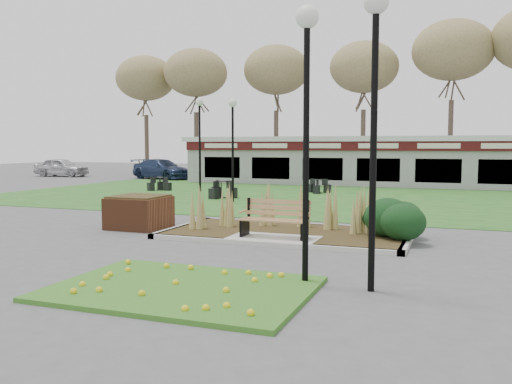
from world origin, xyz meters
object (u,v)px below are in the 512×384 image
(park_bench, at_px, (275,218))
(car_black, at_px, (228,166))
(lamp_post_far_left, at_px, (233,127))
(lamp_post_mid_left, at_px, (200,124))
(bistro_set_b, at_px, (221,192))
(car_silver, at_px, (61,167))
(bistro_set_a, at_px, (160,186))
(car_blue, at_px, (162,169))
(food_pavilion, at_px, (382,161))
(bistro_set_c, at_px, (318,188))
(lamp_post_near_left, at_px, (375,73))
(lamp_post_near_right, at_px, (307,83))
(brick_planter, at_px, (139,212))

(park_bench, distance_m, car_black, 29.67)
(park_bench, relative_size, lamp_post_far_left, 0.39)
(lamp_post_far_left, bearing_deg, lamp_post_mid_left, 131.32)
(bistro_set_b, bearing_deg, park_bench, -58.96)
(park_bench, bearing_deg, car_silver, 139.24)
(bistro_set_a, height_order, car_blue, car_blue)
(food_pavilion, xyz_separation_m, bistro_set_c, (-2.28, -6.14, -1.23))
(lamp_post_near_left, relative_size, lamp_post_mid_left, 1.02)
(lamp_post_near_left, distance_m, lamp_post_mid_left, 19.38)
(lamp_post_mid_left, relative_size, bistro_set_b, 3.39)
(bistro_set_a, bearing_deg, car_blue, 119.58)
(car_blue, bearing_deg, bistro_set_b, -121.73)
(car_blue, bearing_deg, lamp_post_mid_left, -122.15)
(car_black, bearing_deg, lamp_post_near_left, -134.13)
(lamp_post_far_left, relative_size, car_black, 0.93)
(bistro_set_b, height_order, bistro_set_c, bistro_set_b)
(lamp_post_far_left, bearing_deg, bistro_set_c, 66.58)
(lamp_post_near_right, distance_m, bistro_set_c, 18.08)
(brick_planter, distance_m, lamp_post_near_right, 8.21)
(park_bench, height_order, bistro_set_a, park_bench)
(lamp_post_near_left, height_order, car_blue, lamp_post_near_left)
(lamp_post_far_left, height_order, bistro_set_a, lamp_post_far_left)
(bistro_set_a, bearing_deg, lamp_post_mid_left, -1.02)
(lamp_post_far_left, xyz_separation_m, car_silver, (-19.47, 12.55, -2.44))
(brick_planter, relative_size, lamp_post_near_right, 0.32)
(park_bench, distance_m, lamp_post_far_left, 9.74)
(lamp_post_near_left, bearing_deg, car_silver, 137.77)
(food_pavilion, xyz_separation_m, car_blue, (-15.34, 1.04, -0.78))
(lamp_post_near_left, height_order, car_black, lamp_post_near_left)
(bistro_set_c, bearing_deg, brick_planter, -99.40)
(food_pavilion, xyz_separation_m, car_silver, (-24.08, 1.04, -0.77))
(lamp_post_far_left, bearing_deg, food_pavilion, 68.20)
(lamp_post_far_left, height_order, bistro_set_b, lamp_post_far_left)
(bistro_set_c, xyz_separation_m, car_blue, (-13.06, 7.18, 0.46))
(bistro_set_c, height_order, car_blue, car_blue)
(lamp_post_far_left, xyz_separation_m, car_blue, (-10.74, 12.55, -2.44))
(food_pavilion, height_order, lamp_post_mid_left, lamp_post_mid_left)
(park_bench, relative_size, bistro_set_b, 1.21)
(park_bench, relative_size, lamp_post_near_right, 0.36)
(park_bench, height_order, car_blue, car_blue)
(lamp_post_near_left, distance_m, car_blue, 30.69)
(food_pavilion, height_order, car_black, food_pavilion)
(bistro_set_a, bearing_deg, park_bench, -49.34)
(lamp_post_near_left, xyz_separation_m, bistro_set_a, (-13.42, 15.98, -3.29))
(brick_planter, bearing_deg, bistro_set_a, 118.01)
(lamp_post_near_right, bearing_deg, car_black, 115.63)
(food_pavilion, relative_size, lamp_post_near_right, 5.22)
(lamp_post_near_left, distance_m, bistro_set_c, 18.38)
(lamp_post_mid_left, distance_m, bistro_set_b, 4.76)
(bistro_set_a, bearing_deg, bistro_set_b, -29.29)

